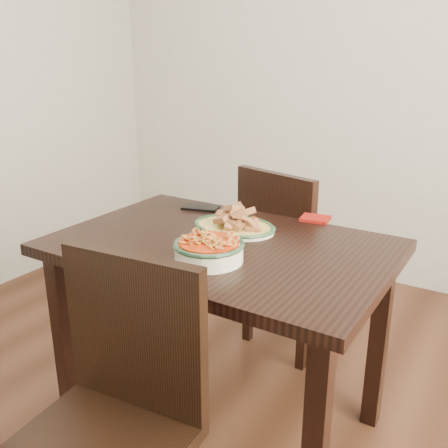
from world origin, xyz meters
The scene contains 9 objects.
floor centered at (0.00, 0.00, 0.00)m, with size 3.50×3.50×0.00m, color #371D11.
wall_back centered at (0.00, 1.75, 1.30)m, with size 3.50×0.10×2.60m, color beige.
dining_table centered at (0.09, 0.10, 0.65)m, with size 1.15×0.76×0.75m.
chair_far centered at (0.07, 0.72, 0.50)m, with size 0.51×0.51×0.89m.
chair_near centered at (0.15, -0.52, 0.50)m, with size 0.46×0.46×0.89m.
fish_plate centered at (0.06, 0.23, 0.79)m, with size 0.31×0.24×0.11m.
noodle_bowl centered at (0.14, -0.06, 0.79)m, with size 0.23×0.23×0.08m.
smartphone centered at (-0.20, 0.39, 0.76)m, with size 0.15×0.08×0.01m, color black.
napkin centered at (0.27, 0.50, 0.76)m, with size 0.11×0.09×0.01m, color maroon.
Camera 1 is at (0.95, -1.26, 1.36)m, focal length 40.00 mm.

